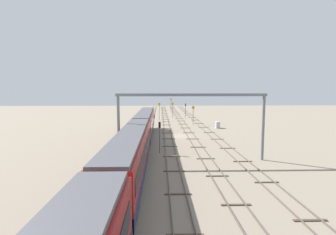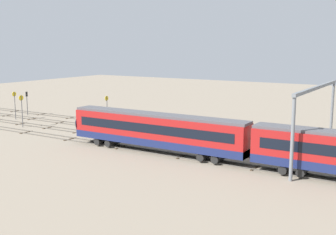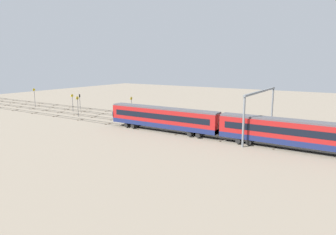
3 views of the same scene
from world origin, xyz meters
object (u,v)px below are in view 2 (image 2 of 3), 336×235
(signal_light_trackside_departure, at_px, (27,100))
(speed_sign_distant_end, at_px, (107,107))
(overhead_gantry, at_px, (316,104))
(speed_sign_near_foreground, at_px, (15,102))
(relay_cabinet, at_px, (154,119))
(signal_light_trackside_approach, at_px, (268,137))
(speed_sign_mid_trackside, at_px, (22,107))

(signal_light_trackside_departure, bearing_deg, speed_sign_distant_end, -179.63)
(overhead_gantry, xyz_separation_m, speed_sign_near_foreground, (52.43, -0.05, -3.36))
(speed_sign_near_foreground, height_order, speed_sign_distant_end, speed_sign_near_foreground)
(speed_sign_near_foreground, distance_m, signal_light_trackside_departure, 4.82)
(speed_sign_distant_end, bearing_deg, relay_cabinet, -139.14)
(signal_light_trackside_approach, bearing_deg, relay_cabinet, -29.17)
(overhead_gantry, distance_m, relay_cabinet, 31.01)
(speed_sign_mid_trackside, xyz_separation_m, speed_sign_distant_end, (-10.45, -8.85, -0.24))
(speed_sign_near_foreground, height_order, speed_sign_mid_trackside, speed_sign_mid_trackside)
(speed_sign_near_foreground, distance_m, speed_sign_distant_end, 18.18)
(speed_sign_near_foreground, height_order, signal_light_trackside_departure, speed_sign_near_foreground)
(speed_sign_mid_trackside, bearing_deg, speed_sign_near_foreground, -31.26)
(signal_light_trackside_approach, bearing_deg, speed_sign_distant_end, -15.77)
(overhead_gantry, relative_size, signal_light_trackside_departure, 4.24)
(speed_sign_distant_end, distance_m, signal_light_trackside_departure, 19.62)
(speed_sign_near_foreground, xyz_separation_m, speed_sign_distant_end, (-17.61, -4.50, -0.07))
(relay_cabinet, bearing_deg, speed_sign_mid_trackside, 40.47)
(signal_light_trackside_approach, bearing_deg, overhead_gantry, -135.85)
(speed_sign_near_foreground, xyz_separation_m, relay_cabinet, (-23.54, -9.63, -2.42))
(overhead_gantry, xyz_separation_m, signal_light_trackside_approach, (4.21, 4.09, -3.59))
(speed_sign_mid_trackside, height_order, speed_sign_distant_end, speed_sign_mid_trackside)
(overhead_gantry, bearing_deg, signal_light_trackside_approach, 44.15)
(overhead_gantry, height_order, relay_cabinet, overhead_gantry)
(speed_sign_distant_end, relative_size, signal_light_trackside_approach, 1.08)
(overhead_gantry, bearing_deg, relay_cabinet, -18.53)
(speed_sign_near_foreground, distance_m, speed_sign_mid_trackside, 8.37)
(speed_sign_near_foreground, bearing_deg, signal_light_trackside_departure, -65.36)
(speed_sign_mid_trackside, height_order, signal_light_trackside_approach, speed_sign_mid_trackside)
(speed_sign_mid_trackside, bearing_deg, signal_light_trackside_approach, -179.71)
(speed_sign_near_foreground, relative_size, signal_light_trackside_approach, 1.11)
(speed_sign_near_foreground, height_order, relay_cabinet, speed_sign_near_foreground)
(overhead_gantry, distance_m, speed_sign_near_foreground, 52.54)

